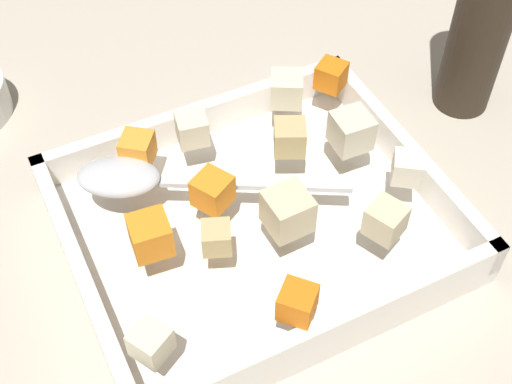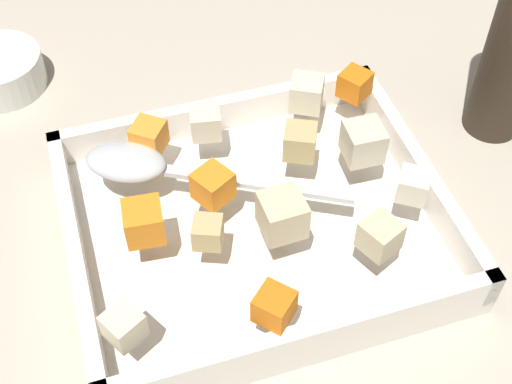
# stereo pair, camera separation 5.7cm
# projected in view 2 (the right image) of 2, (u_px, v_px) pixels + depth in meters

# --- Properties ---
(ground_plane) EXTENTS (4.00, 4.00, 0.00)m
(ground_plane) POSITION_uv_depth(u_px,v_px,m) (270.00, 218.00, 0.63)
(ground_plane) COLOR #BCB29E
(baking_dish) EXTENTS (0.31, 0.26, 0.05)m
(baking_dish) POSITION_uv_depth(u_px,v_px,m) (256.00, 225.00, 0.60)
(baking_dish) COLOR white
(baking_dish) RESTS_ON ground_plane
(carrot_chunk_corner_nw) EXTENTS (0.04, 0.04, 0.03)m
(carrot_chunk_corner_nw) POSITION_uv_depth(u_px,v_px,m) (149.00, 136.00, 0.61)
(carrot_chunk_corner_nw) COLOR orange
(carrot_chunk_corner_nw) RESTS_ON baking_dish
(carrot_chunk_corner_sw) EXTENTS (0.03, 0.03, 0.03)m
(carrot_chunk_corner_sw) POSITION_uv_depth(u_px,v_px,m) (355.00, 84.00, 0.65)
(carrot_chunk_corner_sw) COLOR orange
(carrot_chunk_corner_sw) RESTS_ON baking_dish
(carrot_chunk_back_center) EXTENTS (0.04, 0.04, 0.03)m
(carrot_chunk_back_center) POSITION_uv_depth(u_px,v_px,m) (274.00, 306.00, 0.50)
(carrot_chunk_back_center) COLOR orange
(carrot_chunk_back_center) RESTS_ON baking_dish
(carrot_chunk_under_handle) EXTENTS (0.03, 0.03, 0.03)m
(carrot_chunk_under_handle) POSITION_uv_depth(u_px,v_px,m) (144.00, 222.00, 0.54)
(carrot_chunk_under_handle) COLOR orange
(carrot_chunk_under_handle) RESTS_ON baking_dish
(carrot_chunk_far_left) EXTENTS (0.04, 0.04, 0.03)m
(carrot_chunk_far_left) POSITION_uv_depth(u_px,v_px,m) (214.00, 189.00, 0.57)
(carrot_chunk_far_left) COLOR orange
(carrot_chunk_far_left) RESTS_ON baking_dish
(potato_chunk_heap_side) EXTENTS (0.04, 0.04, 0.03)m
(potato_chunk_heap_side) POSITION_uv_depth(u_px,v_px,m) (300.00, 142.00, 0.60)
(potato_chunk_heap_side) COLOR tan
(potato_chunk_heap_side) RESTS_ON baking_dish
(potato_chunk_corner_se) EXTENTS (0.03, 0.03, 0.02)m
(potato_chunk_corner_se) POSITION_uv_depth(u_px,v_px,m) (208.00, 232.00, 0.54)
(potato_chunk_corner_se) COLOR tan
(potato_chunk_corner_se) RESTS_ON baking_dish
(potato_chunk_front_center) EXTENTS (0.04, 0.04, 0.03)m
(potato_chunk_front_center) POSITION_uv_depth(u_px,v_px,m) (380.00, 236.00, 0.54)
(potato_chunk_front_center) COLOR beige
(potato_chunk_front_center) RESTS_ON baking_dish
(potato_chunk_mid_right) EXTENTS (0.03, 0.03, 0.02)m
(potato_chunk_mid_right) POSITION_uv_depth(u_px,v_px,m) (124.00, 326.00, 0.49)
(potato_chunk_mid_right) COLOR beige
(potato_chunk_mid_right) RESTS_ON baking_dish
(potato_chunk_heap_top) EXTENTS (0.03, 0.03, 0.03)m
(potato_chunk_heap_top) POSITION_uv_depth(u_px,v_px,m) (206.00, 122.00, 0.62)
(potato_chunk_heap_top) COLOR beige
(potato_chunk_heap_top) RESTS_ON baking_dish
(potato_chunk_corner_ne) EXTENTS (0.04, 0.04, 0.03)m
(potato_chunk_corner_ne) POSITION_uv_depth(u_px,v_px,m) (307.00, 93.00, 0.64)
(potato_chunk_corner_ne) COLOR beige
(potato_chunk_corner_ne) RESTS_ON baking_dish
(potato_chunk_far_right) EXTENTS (0.03, 0.03, 0.03)m
(potato_chunk_far_right) POSITION_uv_depth(u_px,v_px,m) (282.00, 215.00, 0.55)
(potato_chunk_far_right) COLOR beige
(potato_chunk_far_right) RESTS_ON baking_dish
(parsnip_chunk_near_left) EXTENTS (0.03, 0.03, 0.03)m
(parsnip_chunk_near_left) POSITION_uv_depth(u_px,v_px,m) (363.00, 142.00, 0.60)
(parsnip_chunk_near_left) COLOR beige
(parsnip_chunk_near_left) RESTS_ON baking_dish
(parsnip_chunk_near_spoon) EXTENTS (0.03, 0.03, 0.02)m
(parsnip_chunk_near_spoon) POSITION_uv_depth(u_px,v_px,m) (413.00, 186.00, 0.57)
(parsnip_chunk_near_spoon) COLOR silver
(parsnip_chunk_near_spoon) RESTS_ON baking_dish
(serving_spoon) EXTENTS (0.22, 0.13, 0.02)m
(serving_spoon) POSITION_uv_depth(u_px,v_px,m) (141.00, 165.00, 0.59)
(serving_spoon) COLOR silver
(serving_spoon) RESTS_ON baking_dish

